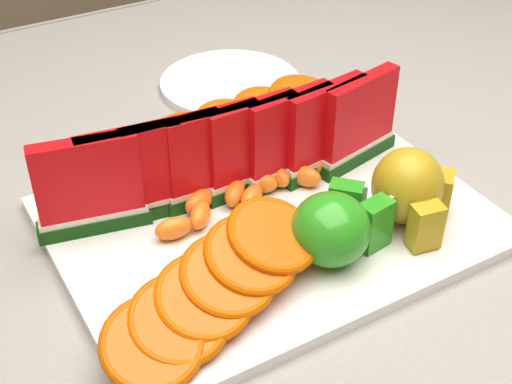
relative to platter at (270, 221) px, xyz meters
The scene contains 10 objects.
table 0.16m from the platter, 137.18° to the left, with size 1.40×0.90×0.75m.
tablecloth 0.12m from the platter, 137.18° to the left, with size 1.53×1.03×0.20m.
platter is the anchor object (origin of this frame).
apple_cluster 0.09m from the platter, 74.96° to the right, with size 0.11×0.09×0.07m.
pear_cluster 0.14m from the platter, 33.35° to the right, with size 0.09×0.09×0.08m.
side_plate 0.29m from the platter, 69.21° to the left, with size 0.21×0.21×0.01m.
watermelon_row 0.07m from the platter, 102.79° to the left, with size 0.39×0.07×0.10m.
orange_fan_front 0.14m from the platter, 140.41° to the right, with size 0.23×0.14×0.06m.
orange_fan_back 0.13m from the platter, 87.58° to the left, with size 0.35×0.12×0.05m.
tangerine_segments 0.04m from the platter, 101.58° to the left, with size 0.22×0.06×0.02m.
Camera 1 is at (-0.20, -0.53, 1.20)m, focal length 50.00 mm.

